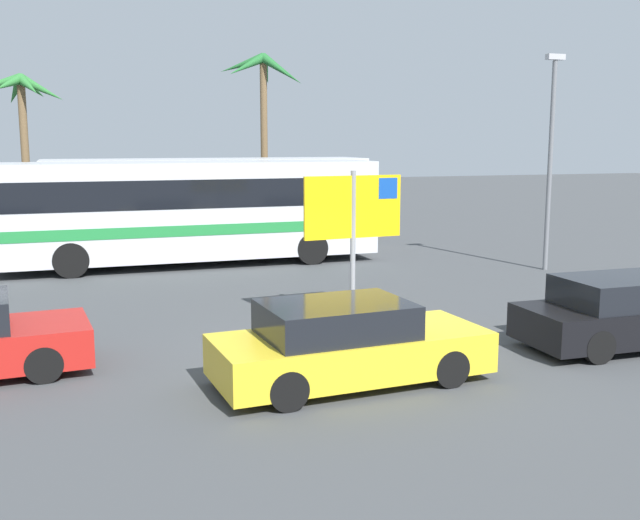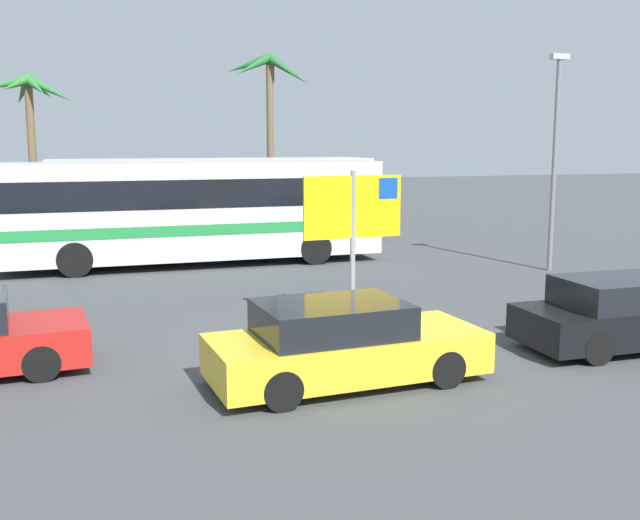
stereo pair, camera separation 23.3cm
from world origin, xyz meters
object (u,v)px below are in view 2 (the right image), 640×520
at_px(ferry_sign, 355,213).
at_px(car_yellow, 343,344).
at_px(bus_front_coach, 194,207).
at_px(bus_rear_coach, 214,197).
at_px(car_black, 629,314).

distance_m(ferry_sign, car_yellow, 4.38).
xyz_separation_m(bus_front_coach, car_yellow, (0.52, -12.21, -1.15)).
bearing_deg(ferry_sign, bus_rear_coach, 89.30).
bearing_deg(bus_front_coach, car_black, -62.23).
xyz_separation_m(bus_front_coach, bus_rear_coach, (1.31, 3.93, 0.00)).
relative_size(bus_rear_coach, ferry_sign, 3.59).
relative_size(bus_front_coach, ferry_sign, 3.59).
bearing_deg(car_black, ferry_sign, 141.50).
bearing_deg(ferry_sign, car_black, -43.79).
height_order(bus_rear_coach, car_black, bus_rear_coach).
height_order(bus_rear_coach, ferry_sign, ferry_sign).
bearing_deg(car_yellow, bus_front_coach, 88.85).
bearing_deg(car_black, bus_rear_coach, 108.28).
xyz_separation_m(bus_rear_coach, car_yellow, (-0.79, -16.14, -1.15)).
relative_size(ferry_sign, car_black, 0.74).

